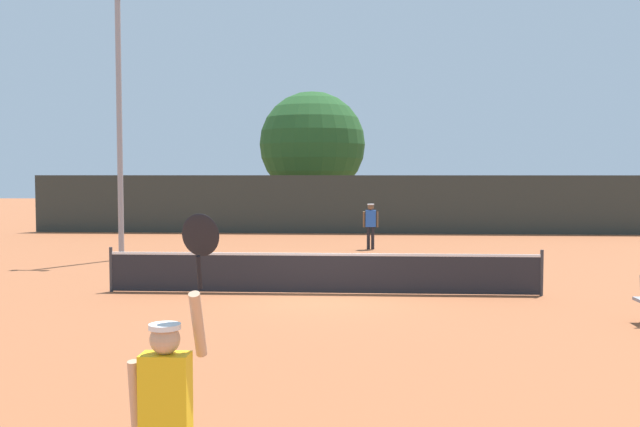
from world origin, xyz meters
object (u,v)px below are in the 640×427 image
object	(u,v)px
player_receiving	(371,221)
tennis_ball	(417,283)
light_pole	(119,107)
large_tree	(312,145)
parked_car_near	(451,209)
player_serving	(167,396)

from	to	relation	value
player_receiving	tennis_ball	distance (m)	8.33
light_pole	large_tree	size ratio (longest dim) A/B	1.21
large_tree	parked_car_near	distance (m)	8.86
tennis_ball	large_tree	distance (m)	21.75
tennis_ball	light_pole	world-z (taller)	light_pole
light_pole	large_tree	world-z (taller)	light_pole
player_receiving	large_tree	xyz separation A→B (m)	(-3.03, 12.71, 3.34)
player_serving	light_pole	xyz separation A→B (m)	(-6.33, 17.44, 3.86)
player_receiving	large_tree	distance (m)	13.49
player_receiving	light_pole	distance (m)	9.79
player_receiving	large_tree	world-z (taller)	large_tree
player_serving	parked_car_near	size ratio (longest dim) A/B	0.58
player_serving	large_tree	bearing A→B (deg)	91.95
player_receiving	light_pole	xyz separation A→B (m)	(-8.22, -3.58, 3.94)
large_tree	light_pole	bearing A→B (deg)	-107.66
player_receiving	large_tree	bearing A→B (deg)	-76.57
light_pole	player_receiving	bearing A→B (deg)	23.51
parked_car_near	player_receiving	bearing A→B (deg)	-115.35
player_serving	light_pole	world-z (taller)	light_pole
tennis_ball	light_pole	bearing A→B (deg)	153.57
tennis_ball	parked_car_near	bearing A→B (deg)	80.75
player_receiving	parked_car_near	xyz separation A→B (m)	(4.81, 14.70, -0.27)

